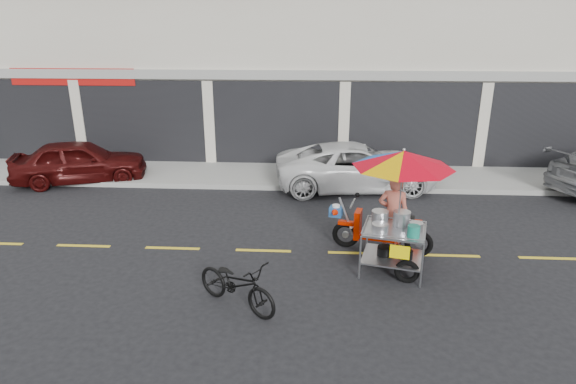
# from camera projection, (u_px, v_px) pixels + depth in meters

# --- Properties ---
(ground) EXTENTS (90.00, 90.00, 0.00)m
(ground) POSITION_uv_depth(u_px,v_px,m) (356.00, 253.00, 10.30)
(ground) COLOR black
(sidewalk) EXTENTS (45.00, 3.00, 0.15)m
(sidewalk) POSITION_uv_depth(u_px,v_px,m) (344.00, 174.00, 15.46)
(sidewalk) COLOR gray
(sidewalk) RESTS_ON ground
(shophouse_block) EXTENTS (36.00, 8.11, 10.40)m
(shophouse_block) POSITION_uv_depth(u_px,v_px,m) (414.00, 35.00, 18.73)
(shophouse_block) COLOR beige
(shophouse_block) RESTS_ON ground
(centerline) EXTENTS (42.00, 0.10, 0.01)m
(centerline) POSITION_uv_depth(u_px,v_px,m) (356.00, 253.00, 10.30)
(centerline) COLOR gold
(centerline) RESTS_ON ground
(maroon_sedan) EXTENTS (4.19, 2.69, 1.33)m
(maroon_sedan) POSITION_uv_depth(u_px,v_px,m) (80.00, 161.00, 14.76)
(maroon_sedan) COLOR #360807
(maroon_sedan) RESTS_ON ground
(white_pickup) EXTENTS (5.02, 2.72, 1.34)m
(white_pickup) POSITION_uv_depth(u_px,v_px,m) (357.00, 166.00, 14.21)
(white_pickup) COLOR silver
(white_pickup) RESTS_ON ground
(near_bicycle) EXTENTS (1.75, 1.46, 0.90)m
(near_bicycle) POSITION_uv_depth(u_px,v_px,m) (237.00, 284.00, 8.20)
(near_bicycle) COLOR black
(near_bicycle) RESTS_ON ground
(food_vendor_rig) EXTENTS (2.47, 2.38, 2.50)m
(food_vendor_rig) POSITION_uv_depth(u_px,v_px,m) (397.00, 191.00, 9.35)
(food_vendor_rig) COLOR black
(food_vendor_rig) RESTS_ON ground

